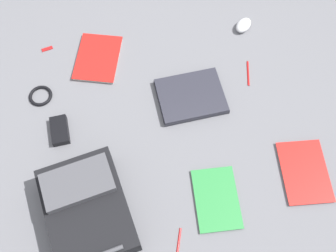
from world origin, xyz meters
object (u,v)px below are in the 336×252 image
object	(u,v)px
cable_coil	(41,96)
pen_blue	(178,246)
backpack	(87,208)
laptop	(191,96)
computer_mouse	(244,25)
power_brick	(60,130)
usb_stick	(47,49)
book_manual	(98,58)
book_comic	(304,172)
book_blue	(216,199)
pen_black	(248,73)

from	to	relation	value
cable_coil	pen_blue	bearing A→B (deg)	122.40
backpack	laptop	distance (m)	0.68
backpack	computer_mouse	world-z (taller)	backpack
cable_coil	power_brick	world-z (taller)	power_brick
computer_mouse	usb_stick	world-z (taller)	computer_mouse
book_manual	cable_coil	size ratio (longest dim) A/B	2.93
book_comic	usb_stick	bearing A→B (deg)	-39.33
pen_blue	usb_stick	distance (m)	1.14
book_comic	cable_coil	size ratio (longest dim) A/B	2.75
laptop	book_blue	xyz separation A→B (m)	(-0.00, 0.49, -0.01)
backpack	laptop	bearing A→B (deg)	-139.08
power_brick	pen_blue	world-z (taller)	power_brick
pen_blue	cable_coil	bearing A→B (deg)	-57.60
pen_blue	usb_stick	size ratio (longest dim) A/B	2.57
book_manual	computer_mouse	distance (m)	0.75
backpack	pen_blue	world-z (taller)	backpack
laptop	power_brick	world-z (taller)	power_brick
cable_coil	pen_black	xyz separation A→B (m)	(-0.98, 0.06, -0.00)
backpack	laptop	world-z (taller)	backpack
book_blue	pen_blue	distance (m)	0.24
laptop	cable_coil	distance (m)	0.70
computer_mouse	cable_coil	xyz separation A→B (m)	(1.03, 0.21, -0.01)
book_blue	computer_mouse	distance (m)	0.91
computer_mouse	power_brick	size ratio (longest dim) A/B	0.75
cable_coil	backpack	bearing A→B (deg)	106.34
book_manual	computer_mouse	world-z (taller)	computer_mouse
book_manual	pen_black	world-z (taller)	book_manual
laptop	computer_mouse	distance (m)	0.49
book_comic	cable_coil	distance (m)	1.22
laptop	book_manual	bearing A→B (deg)	-36.64
book_manual	pen_black	xyz separation A→B (m)	(-0.70, 0.22, -0.00)
book_comic	laptop	bearing A→B (deg)	-48.35
laptop	pen_black	distance (m)	0.31
backpack	pen_blue	bearing A→B (deg)	148.66
backpack	laptop	size ratio (longest dim) A/B	1.47
pen_black	pen_blue	distance (m)	0.87
computer_mouse	cable_coil	bearing A→B (deg)	59.14
computer_mouse	book_blue	bearing A→B (deg)	115.01
book_blue	computer_mouse	bearing A→B (deg)	-112.40
book_manual	pen_blue	world-z (taller)	book_manual
book_manual	book_blue	distance (m)	0.88
book_blue	cable_coil	distance (m)	0.93
power_brick	laptop	bearing A→B (deg)	-174.03
book_manual	power_brick	world-z (taller)	power_brick
book_comic	book_blue	size ratio (longest dim) A/B	1.08
book_comic	pen_blue	xyz separation A→B (m)	(0.58, 0.20, -0.00)
cable_coil	power_brick	size ratio (longest dim) A/B	0.81
laptop	cable_coil	world-z (taller)	laptop
laptop	cable_coil	bearing A→B (deg)	-11.33
book_manual	pen_black	size ratio (longest dim) A/B	2.31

